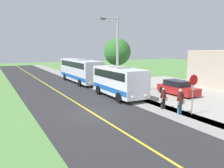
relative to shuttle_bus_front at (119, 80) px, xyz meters
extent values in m
plane|color=#548442|center=(4.47, 4.08, -1.61)|extent=(120.00, 120.00, 0.00)
cube|color=#28282B|center=(4.47, 4.08, -1.61)|extent=(8.00, 100.00, 0.01)
cube|color=gray|center=(-0.73, 4.08, -1.61)|extent=(2.40, 100.00, 0.01)
cube|color=gold|center=(4.47, 4.08, -1.60)|extent=(0.16, 100.00, 0.00)
cube|color=white|center=(0.00, 0.00, -0.03)|extent=(2.34, 6.86, 2.46)
cube|color=blue|center=(0.00, 0.00, -0.71)|extent=(2.38, 6.72, 0.44)
cube|color=black|center=(0.00, 0.00, 0.65)|extent=(2.38, 6.17, 0.70)
cube|color=gray|center=(0.00, 0.00, 1.26)|extent=(1.40, 2.06, 0.12)
cylinder|color=black|center=(-1.17, 2.13, -1.16)|extent=(0.25, 0.90, 0.90)
cylinder|color=black|center=(1.17, 2.13, -1.16)|extent=(0.25, 0.90, 0.90)
cylinder|color=black|center=(-1.17, -2.13, -1.16)|extent=(0.25, 0.90, 0.90)
cylinder|color=black|center=(1.17, -2.13, -1.16)|extent=(0.25, 0.90, 0.90)
sphere|color=#F2EACC|center=(-0.64, 3.45, -0.91)|extent=(0.20, 0.20, 0.20)
sphere|color=#F2EACC|center=(0.64, 3.45, -0.91)|extent=(0.20, 0.20, 0.20)
cube|color=silver|center=(-0.01, -10.68, 0.10)|extent=(2.36, 10.13, 2.71)
cube|color=blue|center=(-0.01, -10.68, -0.71)|extent=(2.40, 9.93, 0.44)
cube|color=black|center=(-0.01, -10.68, 0.90)|extent=(2.40, 9.12, 0.70)
cube|color=gray|center=(-0.01, -10.68, 1.51)|extent=(1.42, 3.04, 0.12)
cylinder|color=black|center=(-1.19, -7.54, -1.16)|extent=(0.25, 0.90, 0.90)
cylinder|color=black|center=(1.17, -7.54, -1.16)|extent=(0.25, 0.90, 0.90)
cylinder|color=black|center=(-1.19, -13.82, -1.16)|extent=(0.25, 0.90, 0.90)
cylinder|color=black|center=(1.17, -13.82, -1.16)|extent=(0.25, 0.90, 0.90)
sphere|color=#F2EACC|center=(-0.66, -5.60, -0.91)|extent=(0.20, 0.20, 0.20)
sphere|color=#F2EACC|center=(0.64, -5.60, -0.91)|extent=(0.20, 0.20, 0.20)
cylinder|color=#335972|center=(-1.11, 7.13, -1.17)|extent=(0.18, 0.18, 0.88)
cylinder|color=#335972|center=(-0.91, 7.13, -1.17)|extent=(0.18, 0.18, 0.88)
cylinder|color=#4C1919|center=(-1.01, 7.13, -0.38)|extent=(0.34, 0.34, 0.70)
sphere|color=beige|center=(-1.01, 7.13, 0.09)|extent=(0.24, 0.24, 0.24)
cylinder|color=#4C1919|center=(-1.20, 7.13, -0.34)|extent=(0.29, 0.10, 0.63)
cube|color=beige|center=(-1.27, 7.18, -0.77)|extent=(0.20, 0.12, 0.28)
cylinder|color=#4C1919|center=(-0.83, 7.13, -0.34)|extent=(0.29, 0.10, 0.63)
cube|color=beige|center=(-0.75, 7.18, -0.77)|extent=(0.20, 0.12, 0.28)
cylinder|color=#262628|center=(-0.98, 5.46, -1.20)|extent=(0.18, 0.18, 0.81)
cylinder|color=#262628|center=(-0.78, 5.46, -1.20)|extent=(0.18, 0.18, 0.81)
cylinder|color=#4C1919|center=(-0.88, 5.46, -0.48)|extent=(0.34, 0.34, 0.64)
sphere|color=tan|center=(-0.88, 5.46, -0.04)|extent=(0.22, 0.22, 0.22)
cylinder|color=#4C1919|center=(-1.06, 5.46, -0.44)|extent=(0.27, 0.10, 0.58)
cube|color=white|center=(-1.14, 5.51, -0.86)|extent=(0.20, 0.12, 0.28)
cylinder|color=#4C1919|center=(-0.70, 5.46, -0.44)|extent=(0.27, 0.10, 0.58)
cube|color=white|center=(-0.62, 5.51, -0.86)|extent=(0.20, 0.12, 0.28)
cylinder|color=slate|center=(-1.63, 7.70, -0.51)|extent=(0.07, 0.07, 2.20)
cylinder|color=red|center=(-1.63, 7.72, 0.89)|extent=(0.76, 0.03, 0.76)
cylinder|color=#9E9EA3|center=(-0.53, -1.24, 2.22)|extent=(0.24, 0.24, 7.66)
cylinder|color=#9E9EA3|center=(0.27, -1.24, 5.90)|extent=(1.60, 0.14, 0.14)
cube|color=#59595B|center=(1.07, -1.24, 5.80)|extent=(0.50, 0.24, 0.20)
cube|color=#A51E1E|center=(-5.81, 1.83, -1.08)|extent=(1.86, 4.42, 0.70)
cube|color=black|center=(-5.81, 1.63, -0.44)|extent=(1.56, 2.44, 0.57)
cylinder|color=black|center=(-6.73, 3.18, -1.29)|extent=(0.23, 0.64, 0.64)
cylinder|color=black|center=(-4.93, 3.21, -1.29)|extent=(0.23, 0.64, 0.64)
cylinder|color=black|center=(-6.69, 0.45, -1.29)|extent=(0.23, 0.64, 0.64)
cylinder|color=black|center=(-4.89, 0.48, -1.29)|extent=(0.23, 0.64, 0.64)
cylinder|color=brown|center=(-2.93, -5.61, -0.13)|extent=(0.36, 0.36, 2.97)
sphere|color=#2D6B28|center=(-2.93, -5.61, 2.57)|extent=(3.23, 3.23, 3.23)
camera|label=1|loc=(11.07, 19.62, 3.19)|focal=38.23mm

